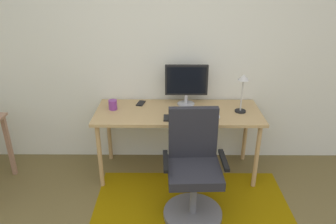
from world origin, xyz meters
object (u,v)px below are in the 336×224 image
desk (178,117)px  desk_lamp (243,85)px  monitor (186,82)px  cell_phone (141,103)px  computer_mouse (217,116)px  office_chair (193,175)px  keyboard (186,118)px  coffee_cup (113,105)px

desk → desk_lamp: size_ratio=4.24×
monitor → cell_phone: monitor is taller
computer_mouse → office_chair: office_chair is taller
computer_mouse → desk_lamp: 0.40m
computer_mouse → desk_lamp: (0.26, 0.15, 0.26)m
keyboard → cell_phone: keyboard is taller
desk → computer_mouse: 0.41m
keyboard → office_chair: (0.05, -0.47, -0.33)m
keyboard → coffee_cup: size_ratio=4.32×
cell_phone → office_chair: 1.04m
desk_lamp → office_chair: desk_lamp is taller
computer_mouse → office_chair: (-0.25, -0.49, -0.34)m
computer_mouse → desk_lamp: desk_lamp is taller
desk_lamp → office_chair: size_ratio=0.40×
keyboard → computer_mouse: size_ratio=4.13×
keyboard → desk_lamp: bearing=17.4°
cell_phone → computer_mouse: bearing=-13.1°
monitor → keyboard: bearing=-92.3°
monitor → computer_mouse: (0.28, -0.34, -0.23)m
desk → monitor: 0.37m
desk → office_chair: 0.71m
desk → coffee_cup: size_ratio=16.74×
desk → computer_mouse: (0.37, -0.17, 0.08)m
monitor → keyboard: 0.44m
desk_lamp → office_chair: bearing=-128.2°
keyboard → computer_mouse: 0.30m
coffee_cup → cell_phone: coffee_cup is taller
desk_lamp → office_chair: 1.01m
coffee_cup → desk_lamp: desk_lamp is taller
desk → office_chair: size_ratio=1.70×
monitor → cell_phone: 0.54m
office_chair → computer_mouse: bearing=60.9°
monitor → cell_phone: (-0.48, 0.02, -0.24)m
computer_mouse → cell_phone: 0.84m
computer_mouse → coffee_cup: size_ratio=1.04×
monitor → coffee_cup: size_ratio=4.43×
keyboard → coffee_cup: (-0.74, 0.23, 0.04)m
computer_mouse → cell_phone: (-0.76, 0.36, -0.01)m
monitor → computer_mouse: size_ratio=4.24×
desk → coffee_cup: coffee_cup is taller
desk → monitor: size_ratio=3.78×
cell_phone → desk_lamp: 1.08m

